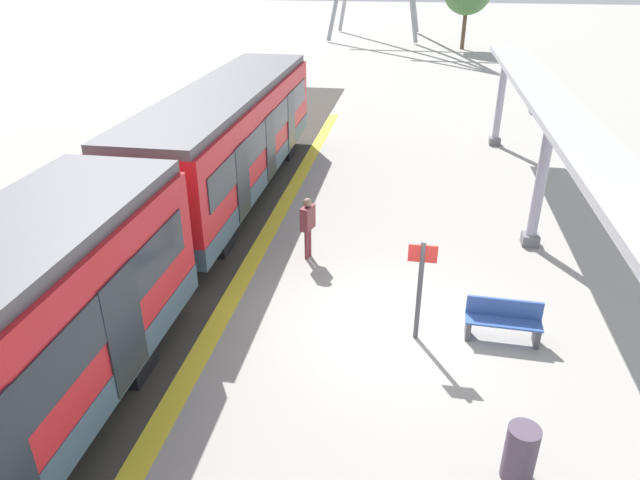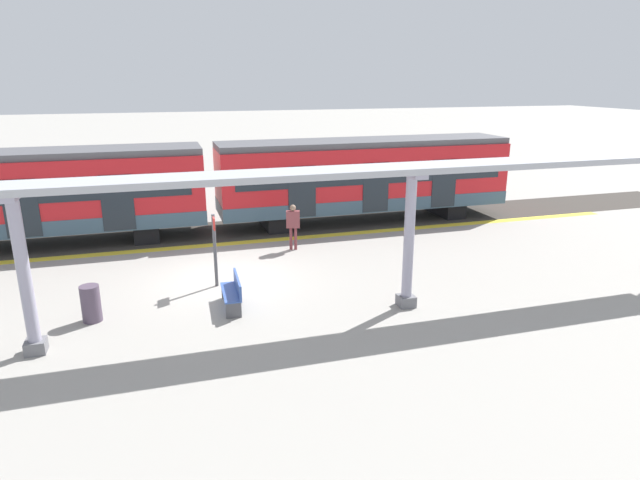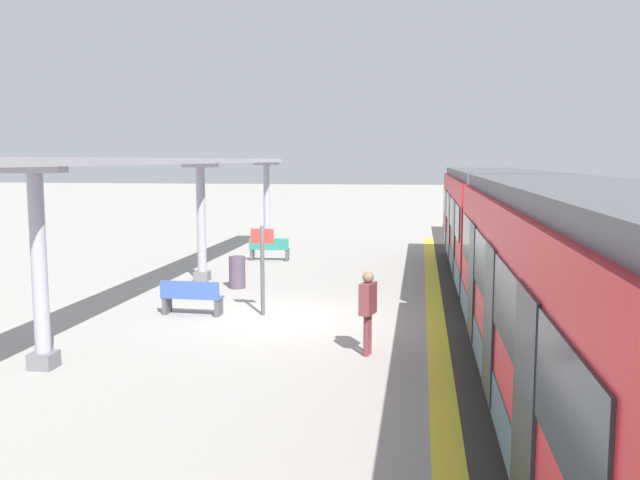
# 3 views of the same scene
# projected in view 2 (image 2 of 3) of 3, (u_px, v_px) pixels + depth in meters

# --- Properties ---
(ground_plane) EXTENTS (176.00, 176.00, 0.00)m
(ground_plane) POSITION_uv_depth(u_px,v_px,m) (225.00, 279.00, 16.71)
(ground_plane) COLOR #9A968F
(tactile_edge_strip) EXTENTS (0.44, 34.61, 0.01)m
(tactile_edge_strip) POSITION_uv_depth(u_px,v_px,m) (212.00, 245.00, 20.10)
(tactile_edge_strip) COLOR yellow
(tactile_edge_strip) RESTS_ON ground
(trackbed) EXTENTS (3.20, 46.61, 0.01)m
(trackbed) POSITION_uv_depth(u_px,v_px,m) (207.00, 232.00, 21.77)
(trackbed) COLOR #38332D
(trackbed) RESTS_ON ground
(train_near_carriage) EXTENTS (2.65, 12.34, 3.48)m
(train_near_carriage) POSITION_uv_depth(u_px,v_px,m) (28.00, 197.00, 19.53)
(train_near_carriage) COLOR red
(train_near_carriage) RESTS_ON ground
(train_far_carriage) EXTENTS (2.65, 12.34, 3.48)m
(train_far_carriage) POSITION_uv_depth(u_px,v_px,m) (364.00, 179.00, 23.08)
(train_far_carriage) COLOR red
(train_far_carriage) RESTS_ON ground
(canopy_pillar_second) EXTENTS (1.10, 0.44, 3.67)m
(canopy_pillar_second) POSITION_uv_depth(u_px,v_px,m) (24.00, 275.00, 11.71)
(canopy_pillar_second) COLOR slate
(canopy_pillar_second) RESTS_ON ground
(canopy_pillar_third) EXTENTS (1.10, 0.44, 3.67)m
(canopy_pillar_third) POSITION_uv_depth(u_px,v_px,m) (409.00, 240.00, 14.22)
(canopy_pillar_third) COLOR slate
(canopy_pillar_third) RESTS_ON ground
(canopy_beam) EXTENTS (1.20, 28.11, 0.16)m
(canopy_beam) POSITION_uv_depth(u_px,v_px,m) (232.00, 178.00, 12.43)
(canopy_beam) COLOR #A8AAB2
(canopy_beam) RESTS_ON canopy_pillar_nearest
(bench_mid_platform) EXTENTS (1.52, 0.50, 0.86)m
(bench_mid_platform) POSITION_uv_depth(u_px,v_px,m) (233.00, 292.00, 14.54)
(bench_mid_platform) COLOR #3555A1
(bench_mid_platform) RESTS_ON ground
(trash_bin) EXTENTS (0.48, 0.48, 0.95)m
(trash_bin) POSITION_uv_depth(u_px,v_px,m) (91.00, 304.00, 13.71)
(trash_bin) COLOR #4F4253
(trash_bin) RESTS_ON ground
(platform_info_sign) EXTENTS (0.56, 0.10, 2.20)m
(platform_info_sign) POSITION_uv_depth(u_px,v_px,m) (215.00, 243.00, 15.80)
(platform_info_sign) COLOR #4C4C51
(platform_info_sign) RESTS_ON ground
(passenger_waiting_near_edge) EXTENTS (0.33, 0.52, 1.65)m
(passenger_waiting_near_edge) POSITION_uv_depth(u_px,v_px,m) (293.00, 222.00, 19.30)
(passenger_waiting_near_edge) COLOR brown
(passenger_waiting_near_edge) RESTS_ON ground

